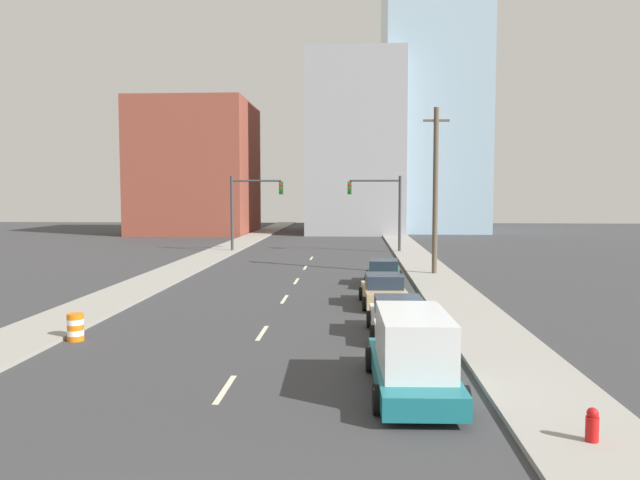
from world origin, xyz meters
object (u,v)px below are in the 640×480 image
at_px(sedan_white, 399,318).
at_px(sedan_tan, 384,291).
at_px(traffic_signal_right, 385,203).
at_px(fire_hydrant, 592,428).
at_px(traffic_signal_left, 246,203).
at_px(traffic_barrel, 75,327).
at_px(utility_pole_right_mid, 435,190).
at_px(box_truck_teal, 413,355).
at_px(sedan_green, 384,273).

height_order(sedan_white, sedan_tan, sedan_tan).
distance_m(traffic_signal_right, fire_hydrant, 41.41).
bearing_deg(fire_hydrant, traffic_signal_left, 108.94).
relative_size(traffic_barrel, fire_hydrant, 1.14).
relative_size(utility_pole_right_mid, box_truck_teal, 1.83).
relative_size(traffic_signal_left, sedan_tan, 1.47).
bearing_deg(box_truck_teal, sedan_green, 87.96).
height_order(traffic_signal_left, traffic_signal_right, same).
height_order(sedan_white, sedan_green, sedan_green).
distance_m(traffic_signal_left, utility_pole_right_mid, 20.61).
bearing_deg(traffic_signal_right, sedan_green, -92.94).
distance_m(traffic_signal_right, sedan_tan, 25.64).
distance_m(fire_hydrant, sedan_white, 10.28).
bearing_deg(box_truck_teal, utility_pole_right_mid, 79.82).
bearing_deg(traffic_signal_right, utility_pole_right_mid, -80.91).
distance_m(traffic_signal_left, sedan_tan, 27.75).
height_order(traffic_barrel, box_truck_teal, box_truck_teal).
distance_m(utility_pole_right_mid, sedan_tan, 12.12).
height_order(traffic_signal_right, sedan_tan, traffic_signal_right).
xyz_separation_m(utility_pole_right_mid, sedan_white, (-3.38, -16.63, -4.66)).
xyz_separation_m(traffic_signal_right, traffic_barrel, (-12.27, -32.81, -3.79)).
distance_m(traffic_signal_left, fire_hydrant, 43.70).
bearing_deg(traffic_signal_left, sedan_white, -70.76).
bearing_deg(utility_pole_right_mid, sedan_green, -128.42).
relative_size(traffic_signal_right, utility_pole_right_mid, 0.64).
relative_size(utility_pole_right_mid, fire_hydrant, 12.35).
xyz_separation_m(utility_pole_right_mid, fire_hydrant, (-0.21, -26.41, -4.88)).
bearing_deg(sedan_white, traffic_signal_left, 107.86).
relative_size(fire_hydrant, box_truck_teal, 0.15).
distance_m(utility_pole_right_mid, fire_hydrant, 26.85).
relative_size(traffic_barrel, box_truck_teal, 0.17).
bearing_deg(traffic_signal_left, utility_pole_right_mid, -45.83).
bearing_deg(sedan_white, sedan_green, 88.42).
relative_size(traffic_signal_left, utility_pole_right_mid, 0.64).
distance_m(traffic_signal_right, sedan_white, 31.62).
relative_size(traffic_signal_right, sedan_white, 1.55).
xyz_separation_m(utility_pole_right_mid, sedan_tan, (-3.63, -10.58, -4.64)).
xyz_separation_m(sedan_white, sedan_green, (0.04, 12.42, 0.01)).
bearing_deg(sedan_white, sedan_tan, 90.98).
bearing_deg(traffic_signal_left, sedan_green, -59.89).
height_order(fire_hydrant, box_truck_teal, box_truck_teal).
height_order(traffic_barrel, sedan_tan, sedan_tan).
xyz_separation_m(traffic_signal_right, utility_pole_right_mid, (2.36, -14.76, 1.03)).
xyz_separation_m(fire_hydrant, box_truck_teal, (-3.27, 3.31, 0.58)).
xyz_separation_m(traffic_signal_right, fire_hydrant, (2.15, -41.17, -3.85)).
bearing_deg(fire_hydrant, sedan_white, 107.97).
distance_m(traffic_signal_right, sedan_green, 19.34).
relative_size(traffic_signal_left, fire_hydrant, 7.85).
bearing_deg(box_truck_teal, sedan_white, 87.51).
height_order(traffic_signal_left, sedan_green, traffic_signal_left).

